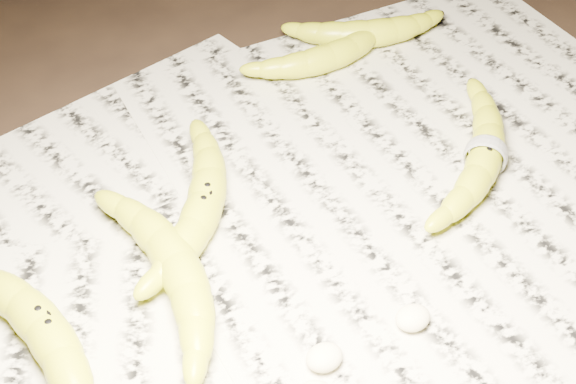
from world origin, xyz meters
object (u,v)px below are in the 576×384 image
banana_center (204,201)px  banana_upper_a (329,54)px  banana_upper_b (368,31)px  banana_left_a (44,327)px  banana_taped (486,153)px  banana_left_b (178,264)px

banana_center → banana_upper_a: size_ratio=1.17×
banana_center → banana_upper_b: size_ratio=1.20×
banana_left_a → banana_taped: (0.46, -0.00, -0.00)m
banana_left_a → banana_center: same height
banana_left_a → banana_upper_a: (0.41, 0.23, -0.00)m
banana_left_b → banana_left_a: bearing=96.0°
banana_taped → banana_center: bearing=123.3°
banana_center → banana_taped: bearing=-68.1°
banana_left_a → banana_taped: 0.46m
banana_upper_a → banana_upper_b: bearing=14.7°
banana_left_a → banana_upper_b: 0.54m
banana_left_a → banana_taped: banana_left_a is taller
banana_left_b → banana_upper_a: bearing=-51.1°
banana_left_b → banana_center: banana_left_b is taller
banana_left_a → banana_left_b: size_ratio=1.07×
banana_left_b → banana_upper_a: size_ratio=1.16×
banana_left_a → banana_center: (0.18, 0.07, -0.00)m
banana_left_b → banana_center: bearing=-39.2°
banana_upper_b → banana_taped: bearing=-73.8°
banana_left_b → banana_upper_b: banana_left_b is taller
banana_upper_a → banana_upper_b: 0.07m
banana_left_b → banana_upper_b: 0.42m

